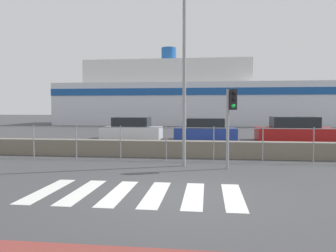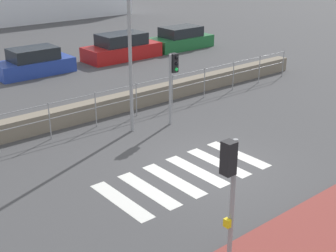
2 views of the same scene
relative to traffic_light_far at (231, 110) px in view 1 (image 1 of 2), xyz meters
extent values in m
plane|color=#424244|center=(-1.44, -3.44, -1.95)|extent=(160.00, 160.00, 0.00)
cube|color=silver|center=(-4.67, -3.44, -1.94)|extent=(0.45, 2.40, 0.01)
cube|color=silver|center=(-3.77, -3.44, -1.94)|extent=(0.45, 2.40, 0.01)
cube|color=silver|center=(-2.87, -3.44, -1.94)|extent=(0.45, 2.40, 0.01)
cube|color=silver|center=(-1.97, -3.44, -1.94)|extent=(0.45, 2.40, 0.01)
cube|color=silver|center=(-1.07, -3.44, -1.94)|extent=(0.45, 2.40, 0.01)
cube|color=silver|center=(-0.17, -3.44, -1.94)|extent=(0.45, 2.40, 0.01)
cube|color=slate|center=(-1.44, 2.42, -1.61)|extent=(22.23, 0.55, 0.68)
cylinder|color=gray|center=(-1.44, 1.54, -0.68)|extent=(20.00, 0.03, 0.03)
cylinder|color=gray|center=(-1.44, 1.54, -1.21)|extent=(20.00, 0.03, 0.03)
cylinder|color=gray|center=(-7.81, 1.54, -1.28)|extent=(0.04, 0.04, 1.33)
cylinder|color=gray|center=(-5.99, 1.54, -1.28)|extent=(0.04, 0.04, 1.33)
cylinder|color=gray|center=(-4.17, 1.54, -1.28)|extent=(0.04, 0.04, 1.33)
cylinder|color=gray|center=(-2.35, 1.54, -1.28)|extent=(0.04, 0.04, 1.33)
cylinder|color=gray|center=(-0.53, 1.54, -1.28)|extent=(0.04, 0.04, 1.33)
cylinder|color=gray|center=(1.28, 1.54, -1.28)|extent=(0.04, 0.04, 1.33)
cylinder|color=gray|center=(3.10, 1.54, -1.28)|extent=(0.04, 0.04, 1.33)
cylinder|color=gray|center=(-0.11, 0.01, -0.62)|extent=(0.10, 0.10, 2.65)
cube|color=black|center=(0.06, 0.01, 0.36)|extent=(0.24, 0.24, 0.68)
sphere|color=black|center=(0.06, -0.13, 0.57)|extent=(0.13, 0.13, 0.13)
sphere|color=black|center=(0.06, -0.13, 0.36)|extent=(0.13, 0.13, 0.13)
sphere|color=#19D84C|center=(0.06, -0.13, 0.15)|extent=(0.13, 0.13, 0.13)
cylinder|color=gray|center=(-1.58, 0.37, 1.35)|extent=(0.12, 0.12, 6.59)
cube|color=silver|center=(-1.44, 29.10, 0.48)|extent=(34.27, 8.99, 4.85)
cube|color=white|center=(-5.56, 29.10, 4.24)|extent=(19.19, 7.19, 2.67)
cube|color=#194C99|center=(-1.44, 24.59, 1.84)|extent=(34.27, 0.08, 0.78)
cylinder|color=#194C99|center=(-5.56, 29.10, 6.48)|extent=(1.80, 1.80, 1.80)
cube|color=silver|center=(-5.70, 9.91, -1.56)|extent=(3.84, 1.88, 0.78)
cube|color=#1E2328|center=(-5.70, 9.91, -0.85)|extent=(2.30, 1.65, 0.64)
cube|color=#233D9E|center=(-0.90, 9.91, -1.57)|extent=(3.90, 1.73, 0.75)
cube|color=#1E2328|center=(-0.90, 9.91, -0.89)|extent=(2.34, 1.52, 0.62)
cube|color=#B21919|center=(4.51, 9.91, -1.54)|extent=(4.51, 1.88, 0.81)
cube|color=#1E2328|center=(4.51, 9.91, -0.80)|extent=(2.71, 1.66, 0.66)
camera|label=1|loc=(-0.76, -10.96, 0.09)|focal=35.00mm
camera|label=2|loc=(-10.54, -12.46, 4.37)|focal=50.00mm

